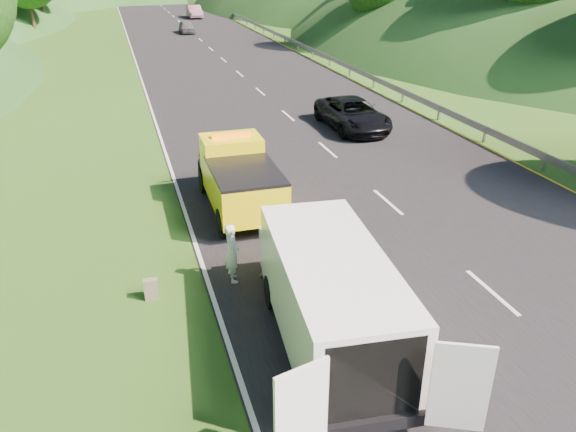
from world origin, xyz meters
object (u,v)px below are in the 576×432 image
object	(u,v)px
tow_truck	(238,177)
white_van	(329,293)
suitcase	(151,289)
worker	(379,425)
child	(269,277)
passing_suv	(352,129)
woman	(234,280)

from	to	relation	value
tow_truck	white_van	world-z (taller)	tow_truck
suitcase	worker	bearing A→B (deg)	-56.25
child	suitcase	xyz separation A→B (m)	(-3.09, -0.12, 0.28)
tow_truck	child	bearing A→B (deg)	-92.24
child	passing_suv	bearing A→B (deg)	70.67
woman	passing_suv	size ratio (longest dim) A/B	0.31
woman	worker	xyz separation A→B (m)	(1.53, -5.76, 0.00)
white_van	worker	world-z (taller)	white_van
suitcase	passing_suv	xyz separation A→B (m)	(10.69, 12.51, -0.28)
worker	white_van	bearing A→B (deg)	83.18
woman	child	world-z (taller)	woman
white_van	passing_suv	bearing A→B (deg)	70.83
woman	child	xyz separation A→B (m)	(0.95, -0.14, 0.00)
tow_truck	worker	world-z (taller)	tow_truck
worker	passing_suv	size ratio (longest dim) A/B	0.37
tow_truck	worker	bearing A→B (deg)	-87.55
worker	tow_truck	bearing A→B (deg)	83.57
white_van	child	bearing A→B (deg)	104.81
tow_truck	white_van	size ratio (longest dim) A/B	0.81
suitcase	passing_suv	bearing A→B (deg)	49.46
child	worker	distance (m)	5.65
child	passing_suv	world-z (taller)	passing_suv
child	white_van	bearing A→B (deg)	-68.43
white_van	passing_suv	xyz separation A→B (m)	(7.09, 15.48, -1.33)
tow_truck	suitcase	world-z (taller)	tow_truck
tow_truck	passing_suv	xyz separation A→B (m)	(7.39, 7.76, -1.16)
tow_truck	suitcase	distance (m)	5.84
white_van	woman	size ratio (longest dim) A/B	4.20
tow_truck	white_van	xyz separation A→B (m)	(0.30, -7.71, 0.17)
white_van	child	distance (m)	3.40
child	woman	bearing A→B (deg)	-175.96
white_van	child	xyz separation A→B (m)	(-0.51, 3.09, -1.33)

